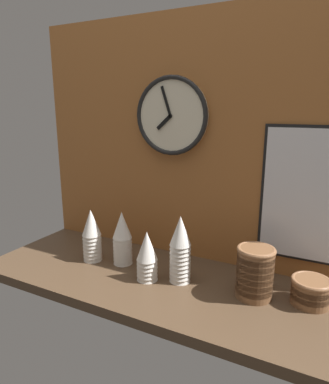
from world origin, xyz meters
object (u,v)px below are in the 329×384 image
at_px(cup_stack_left, 92,235).
at_px(menu_board, 309,196).
at_px(cup_stack_center_right, 180,249).
at_px(wall_clock, 171,116).
at_px(cup_stack_center, 147,256).
at_px(cup_stack_center_left, 122,238).
at_px(bowl_stack_far_right, 311,290).
at_px(bowl_stack_right, 255,271).

relative_size(cup_stack_left, menu_board, 0.45).
relative_size(cup_stack_center_right, wall_clock, 0.80).
bearing_deg(cup_stack_left, wall_clock, 39.53).
xyz_separation_m(cup_stack_left, menu_board, (0.85, 0.24, 0.23)).
relative_size(cup_stack_left, cup_stack_center, 1.17).
xyz_separation_m(cup_stack_center_left, bowl_stack_far_right, (0.76, 0.04, -0.07)).
bearing_deg(cup_stack_center_right, bowl_stack_right, 3.85).
bearing_deg(bowl_stack_far_right, cup_stack_center, -169.28).
height_order(cup_stack_center_right, menu_board, menu_board).
height_order(bowl_stack_right, wall_clock, wall_clock).
relative_size(bowl_stack_right, menu_board, 0.36).
bearing_deg(bowl_stack_far_right, cup_stack_center_left, -177.34).
bearing_deg(cup_stack_center_right, cup_stack_center_left, 174.65).
bearing_deg(bowl_stack_far_right, wall_clock, 165.65).
xyz_separation_m(bowl_stack_right, wall_clock, (-0.44, 0.20, 0.53)).
distance_m(cup_stack_center_right, cup_stack_center, 0.13).
relative_size(cup_stack_center_left, menu_board, 0.45).
relative_size(bowl_stack_right, wall_clock, 0.56).
height_order(cup_stack_left, bowl_stack_right, cup_stack_left).
height_order(cup_stack_center_right, bowl_stack_right, cup_stack_center_right).
relative_size(cup_stack_center_right, bowl_stack_far_right, 1.97).
relative_size(bowl_stack_far_right, menu_board, 0.26).
bearing_deg(wall_clock, bowl_stack_far_right, -14.35).
bearing_deg(cup_stack_center_left, cup_stack_left, -166.38).
bearing_deg(bowl_stack_far_right, bowl_stack_right, -166.94).
xyz_separation_m(cup_stack_center_left, cup_stack_center, (0.17, -0.08, -0.02)).
height_order(cup_stack_center_left, bowl_stack_right, cup_stack_center_left).
distance_m(cup_stack_left, wall_clock, 0.63).
distance_m(cup_stack_center_left, cup_stack_center, 0.19).
distance_m(cup_stack_center_right, bowl_stack_far_right, 0.48).
xyz_separation_m(cup_stack_center, wall_clock, (-0.03, 0.27, 0.53)).
bearing_deg(wall_clock, cup_stack_center, -83.40).
xyz_separation_m(cup_stack_left, bowl_stack_right, (0.71, 0.03, -0.02)).
distance_m(cup_stack_center_left, bowl_stack_right, 0.57).
height_order(cup_stack_center, menu_board, menu_board).
relative_size(cup_stack_center_left, bowl_stack_right, 1.24).
xyz_separation_m(cup_stack_center_left, cup_stack_left, (-0.14, -0.03, 0.00)).
bearing_deg(wall_clock, menu_board, 0.89).
bearing_deg(cup_stack_center, wall_clock, 96.60).
relative_size(cup_stack_center_right, cup_stack_left, 1.14).
bearing_deg(cup_stack_center_right, cup_stack_center, -157.55).
height_order(bowl_stack_far_right, menu_board, menu_board).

